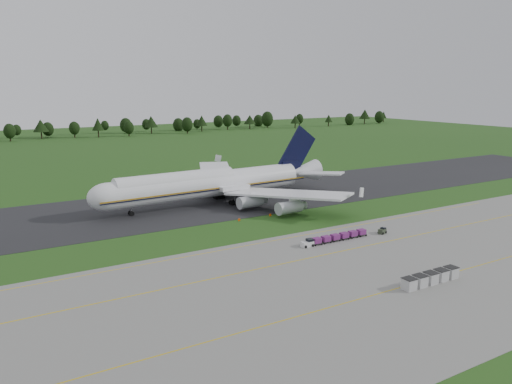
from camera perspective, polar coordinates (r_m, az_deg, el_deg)
ground at (r=111.15m, az=1.34°, el=-3.88°), size 600.00×600.00×0.00m
apron at (r=85.69m, az=13.59°, el=-9.14°), size 300.00×52.00×0.06m
taxiway at (r=134.96m, az=-4.95°, el=-1.05°), size 300.00×40.00×0.08m
apron_markings at (r=90.47m, az=10.49°, el=-7.82°), size 300.00×30.20×0.01m
tree_line at (r=318.46m, az=-19.62°, el=6.99°), size 521.94×21.97×11.88m
aircraft at (r=131.05m, az=-4.98°, el=1.01°), size 68.86×67.07×19.35m
baggage_train at (r=101.11m, az=8.90°, el=-5.17°), size 15.94×1.45×1.39m
utility_cart at (r=108.42m, az=14.23°, el=-4.37°), size 2.03×1.55×0.99m
uld_row at (r=83.94m, az=19.34°, el=-9.24°), size 11.48×1.88×1.86m
edge_markers at (r=116.99m, az=-0.12°, el=-2.93°), size 8.97×0.30×0.60m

